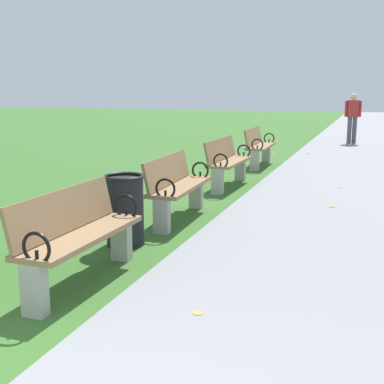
# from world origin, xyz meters

# --- Properties ---
(paved_walkway) EXTENTS (3.15, 44.00, 0.02)m
(paved_walkway) POSITION_xyz_m (1.58, 18.00, 0.01)
(paved_walkway) COLOR gray
(paved_walkway) RESTS_ON ground
(park_bench_2) EXTENTS (0.50, 1.61, 0.90)m
(park_bench_2) POSITION_xyz_m (-0.50, 2.74, 0.49)
(park_bench_2) COLOR #93704C
(park_bench_2) RESTS_ON ground
(park_bench_3) EXTENTS (0.52, 1.61, 0.90)m
(park_bench_3) POSITION_xyz_m (-0.50, 5.31, 0.49)
(park_bench_3) COLOR #93704C
(park_bench_3) RESTS_ON ground
(park_bench_4) EXTENTS (0.51, 1.61, 0.90)m
(park_bench_4) POSITION_xyz_m (-0.50, 7.92, 0.49)
(park_bench_4) COLOR #93704C
(park_bench_4) RESTS_ON ground
(park_bench_5) EXTENTS (0.51, 1.61, 0.90)m
(park_bench_5) POSITION_xyz_m (-0.50, 10.68, 0.49)
(park_bench_5) COLOR #93704C
(park_bench_5) RESTS_ON ground
(pedestrian_walking) EXTENTS (0.52, 0.27, 1.62)m
(pedestrian_walking) POSITION_xyz_m (1.35, 16.58, 0.93)
(pedestrian_walking) COLOR #4C4C56
(pedestrian_walking) RESTS_ON paved_walkway
(trash_bin) EXTENTS (0.48, 0.48, 0.84)m
(trash_bin) POSITION_xyz_m (-0.65, 3.99, 0.42)
(trash_bin) COLOR black
(trash_bin) RESTS_ON ground
(scattered_leaves) EXTENTS (3.97, 15.37, 0.02)m
(scattered_leaves) POSITION_xyz_m (-0.39, 6.33, 0.01)
(scattered_leaves) COLOR #AD6B23
(scattered_leaves) RESTS_ON ground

